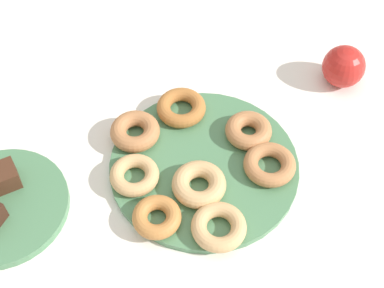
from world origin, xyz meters
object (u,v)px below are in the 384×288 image
donut_0 (157,217)px  donut_4 (181,108)px  donut_2 (219,227)px  donut_3 (199,184)px  donut_1 (248,131)px  brownie_far (2,177)px  cake_plate (2,206)px  apple (344,66)px  donut_7 (134,175)px  donut_5 (270,165)px  donut_6 (135,131)px  donut_plate (204,166)px

donut_0 → donut_4: 0.24m
donut_2 → donut_3: (0.03, 0.08, 0.00)m
donut_1 → brownie_far: brownie_far is taller
donut_3 → cake_plate: (-0.25, 0.22, -0.02)m
donut_1 → brownie_far: size_ratio=1.63×
donut_1 → apple: 0.25m
donut_1 → donut_3: bearing=-173.9°
donut_3 → donut_7: bearing=124.0°
donut_0 → brownie_far: bearing=119.4°
donut_2 → donut_1: bearing=27.2°
donut_7 → cake_plate: (-0.19, 0.12, -0.02)m
donut_1 → donut_5: bearing=-112.2°
donut_1 → brownie_far: 0.44m
donut_5 → cake_plate: (-0.37, 0.28, -0.02)m
donut_6 → brownie_far: size_ratio=1.73×
donut_1 → cake_plate: bearing=153.4°
donut_4 → apple: 0.33m
donut_3 → apple: (0.39, -0.02, 0.01)m
donut_0 → donut_4: same height
donut_0 → cake_plate: donut_0 is taller
donut_plate → donut_1: bearing=-8.0°
donut_3 → brownie_far: 0.33m
donut_0 → donut_2: (0.06, -0.08, 0.00)m
apple → donut_3: bearing=177.0°
donut_1 → donut_5: 0.08m
donut_plate → donut_2: donut_2 is taller
donut_plate → donut_2: bearing=-126.4°
apple → donut_0: bearing=176.8°
donut_0 → donut_2: size_ratio=0.90×
donut_1 → apple: bearing=-8.5°
donut_3 → donut_4: size_ratio=1.00×
donut_4 → brownie_far: size_ratio=1.77×
donut_4 → apple: size_ratio=1.11×
apple → donut_4: bearing=150.5°
donut_plate → donut_6: size_ratio=3.70×
donut_3 → donut_5: donut_3 is taller
donut_1 → donut_2: donut_1 is taller
donut_plate → donut_5: size_ratio=3.66×
donut_3 → donut_7: (-0.06, 0.09, -0.00)m
donut_1 → donut_5: (-0.03, -0.07, -0.00)m
donut_3 → brownie_far: brownie_far is taller
donut_0 → cake_plate: 0.27m
donut_2 → brownie_far: brownie_far is taller
donut_4 → cake_plate: 0.36m
donut_6 → cake_plate: (-0.26, 0.05, -0.02)m
donut_1 → cake_plate: (-0.40, 0.20, -0.02)m
donut_5 → brownie_far: 0.46m
donut_3 → cake_plate: size_ratio=0.41×
donut_1 → donut_4: (-0.05, 0.13, -0.00)m
donut_2 → donut_4: size_ratio=0.97×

